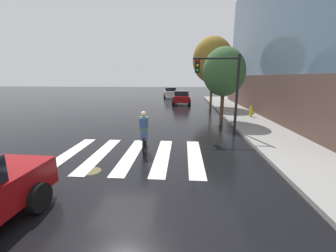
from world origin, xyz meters
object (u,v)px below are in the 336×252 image
sedan_mid (182,97)px  traffic_light_near (222,81)px  fire_hydrant (251,111)px  street_tree_mid (213,60)px  cyclist (144,131)px  manhole_cover (91,171)px  sedan_far (171,92)px  street_tree_near (224,72)px

sedan_mid → traffic_light_near: 13.48m
fire_hydrant → street_tree_mid: street_tree_mid is taller
cyclist → street_tree_mid: 14.87m
manhole_cover → traffic_light_near: 7.92m
sedan_far → sedan_mid: bearing=-77.6°
traffic_light_near → street_tree_near: (0.65, 3.17, 0.52)m
cyclist → fire_hydrant: 10.19m
manhole_cover → street_tree_near: size_ratio=0.13×
fire_hydrant → sedan_mid: bearing=121.3°
sedan_mid → street_tree_mid: size_ratio=0.63×
cyclist → traffic_light_near: size_ratio=0.41×
traffic_light_near → street_tree_mid: bearing=85.6°
traffic_light_near → sedan_far: bearing=100.6°
manhole_cover → sedan_far: bearing=87.6°
street_tree_near → sedan_far: bearing=104.5°
manhole_cover → traffic_light_near: bearing=46.7°
fire_hydrant → street_tree_mid: bearing=110.6°
manhole_cover → street_tree_mid: bearing=69.6°
manhole_cover → cyclist: bearing=57.2°
sedan_far → traffic_light_near: 21.44m
cyclist → fire_hydrant: size_ratio=2.19×
manhole_cover → street_tree_mid: street_tree_mid is taller
fire_hydrant → sedan_far: bearing=113.0°
sedan_mid → traffic_light_near: bearing=-80.4°
sedan_mid → fire_hydrant: (5.28, -8.68, -0.25)m
sedan_mid → fire_hydrant: 10.16m
manhole_cover → cyclist: size_ratio=0.37×
sedan_mid → street_tree_near: (2.87, -9.97, 2.61)m
sedan_far → fire_hydrant: size_ratio=5.80×
traffic_light_near → fire_hydrant: 5.88m
fire_hydrant → manhole_cover: bearing=-129.6°
traffic_light_near → street_tree_near: bearing=78.4°
sedan_mid → street_tree_near: street_tree_near is taller
manhole_cover → traffic_light_near: size_ratio=0.15×
sedan_far → manhole_cover: bearing=-92.4°
traffic_light_near → fire_hydrant: (3.06, 4.45, -2.33)m
traffic_light_near → street_tree_mid: street_tree_mid is taller
sedan_far → traffic_light_near: bearing=-79.4°
sedan_far → traffic_light_near: traffic_light_near is taller
street_tree_mid → manhole_cover: bearing=-110.4°
sedan_far → street_tree_mid: (4.75, -10.52, 3.90)m
cyclist → street_tree_mid: size_ratio=0.25×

